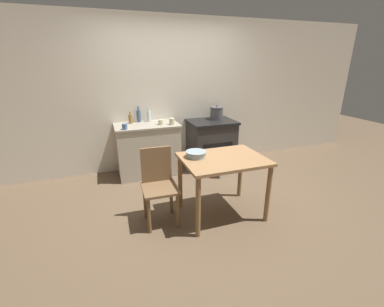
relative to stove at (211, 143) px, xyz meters
name	(u,v)px	position (x,y,z in m)	size (l,w,h in m)	color
ground_plane	(204,204)	(-0.63, -1.24, -0.43)	(14.00, 14.00, 0.00)	brown
wall_back	(171,95)	(-0.63, 0.35, 0.85)	(8.00, 0.07, 2.55)	beige
counter_cabinet	(148,149)	(-1.14, 0.03, 0.01)	(1.03, 0.60, 0.87)	#B2A893
stove	(211,143)	(0.00, 0.00, 0.00)	(0.81, 0.66, 0.85)	#2D2B28
work_table	(223,167)	(-0.51, -1.52, 0.22)	(0.98, 0.75, 0.76)	#997047
chair	(159,183)	(-1.27, -1.38, 0.06)	(0.41, 0.41, 0.90)	brown
flour_sack	(225,165)	(0.03, -0.52, -0.22)	(0.23, 0.16, 0.41)	beige
stock_pot	(217,113)	(0.13, 0.09, 0.53)	(0.24, 0.24, 0.25)	#4C4C51
mixing_bowl_large	(196,154)	(-0.81, -1.39, 0.37)	(0.25, 0.25, 0.07)	#93A8B2
bottle_far_left	(131,119)	(-1.38, 0.19, 0.52)	(0.07, 0.07, 0.19)	olive
bottle_left	(139,116)	(-1.23, 0.25, 0.54)	(0.07, 0.07, 0.26)	#3D5675
bottle_mid_left	(149,116)	(-1.06, 0.23, 0.54)	(0.07, 0.07, 0.25)	silver
cup_center_left	(161,122)	(-0.93, -0.07, 0.48)	(0.08, 0.08, 0.08)	beige
cup_center	(125,127)	(-1.51, -0.20, 0.48)	(0.08, 0.08, 0.09)	#4C6B99
cup_center_right	(172,121)	(-0.76, -0.13, 0.49)	(0.09, 0.09, 0.10)	beige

